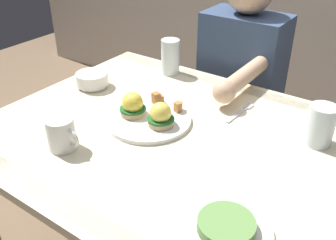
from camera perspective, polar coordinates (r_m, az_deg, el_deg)
dining_table at (r=1.19m, az=2.16°, el=-6.82°), size 1.20×0.90×0.74m
eggs_benedict_plate at (r=1.19m, az=-3.01°, el=0.75°), size 0.27×0.27×0.09m
fruit_bowl at (r=1.45m, az=-11.28°, el=5.97°), size 0.12×0.12×0.05m
coffee_mug at (r=1.10m, az=-15.65°, el=-1.89°), size 0.11×0.08×0.09m
fork at (r=1.28m, az=10.91°, el=1.23°), size 0.03×0.16×0.00m
water_glass_near at (r=1.52m, az=0.35°, el=9.20°), size 0.07×0.07×0.14m
water_glass_extra at (r=1.16m, az=21.83°, el=-1.02°), size 0.08×0.08×0.12m
side_plate at (r=0.84m, az=8.68°, el=-15.80°), size 0.20×0.20×0.04m
diner_person at (r=1.69m, az=10.47°, el=5.27°), size 0.34×0.54×1.14m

